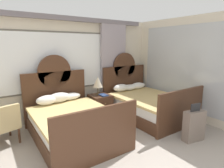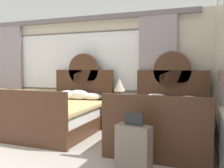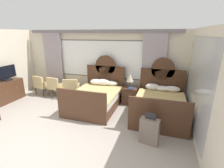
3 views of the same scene
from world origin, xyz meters
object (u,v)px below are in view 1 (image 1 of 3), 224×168
object	(u,v)px
table_lamp_on_nightstand	(98,82)
suitcase_on_floor	(194,126)
nightstand_between_beds	(100,106)
bed_near_window	(72,121)
armchair_by_window_left	(2,123)
book_on_nightstand	(103,95)
bed_near_mirror	(146,104)

from	to	relation	value
table_lamp_on_nightstand	suitcase_on_floor	distance (m)	2.57
nightstand_between_beds	suitcase_on_floor	bearing A→B (deg)	-67.59
nightstand_between_beds	suitcase_on_floor	world-z (taller)	suitcase_on_floor
bed_near_window	armchair_by_window_left	distance (m)	1.35
table_lamp_on_nightstand	nightstand_between_beds	bearing A→B (deg)	-53.82
book_on_nightstand	armchair_by_window_left	distance (m)	2.41
nightstand_between_beds	book_on_nightstand	distance (m)	0.35
table_lamp_on_nightstand	armchair_by_window_left	xyz separation A→B (m)	(-2.33, -0.25, -0.52)
book_on_nightstand	bed_near_mirror	bearing A→B (deg)	-27.79
bed_near_window	armchair_by_window_left	size ratio (longest dim) A/B	2.62
armchair_by_window_left	suitcase_on_floor	world-z (taller)	armchair_by_window_left
book_on_nightstand	armchair_by_window_left	size ratio (longest dim) A/B	0.31
nightstand_between_beds	table_lamp_on_nightstand	bearing A→B (deg)	126.18
bed_near_mirror	armchair_by_window_left	bearing A→B (deg)	172.39
bed_near_window	nightstand_between_beds	bearing A→B (deg)	31.10
table_lamp_on_nightstand	suitcase_on_floor	xyz separation A→B (m)	(0.96, -2.29, -0.65)
bed_near_window	table_lamp_on_nightstand	xyz separation A→B (m)	(1.06, 0.71, 0.62)
bed_near_mirror	table_lamp_on_nightstand	world-z (taller)	bed_near_mirror
suitcase_on_floor	armchair_by_window_left	bearing A→B (deg)	148.26
bed_near_mirror	nightstand_between_beds	distance (m)	1.28
book_on_nightstand	suitcase_on_floor	xyz separation A→B (m)	(0.88, -2.13, -0.31)
bed_near_mirror	book_on_nightstand	xyz separation A→B (m)	(-1.06, 0.56, 0.28)
nightstand_between_beds	armchair_by_window_left	bearing A→B (deg)	-175.11
bed_near_mirror	table_lamp_on_nightstand	distance (m)	1.48
nightstand_between_beds	bed_near_window	bearing A→B (deg)	-148.90
bed_near_mirror	armchair_by_window_left	xyz separation A→B (m)	(-3.46, 0.46, 0.11)
bed_near_window	book_on_nightstand	world-z (taller)	bed_near_window
bed_near_window	armchair_by_window_left	bearing A→B (deg)	160.01
bed_near_window	book_on_nightstand	size ratio (longest dim) A/B	8.42
nightstand_between_beds	armchair_by_window_left	distance (m)	2.38
book_on_nightstand	armchair_by_window_left	world-z (taller)	armchair_by_window_left
bed_near_window	bed_near_mirror	size ratio (longest dim) A/B	1.00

